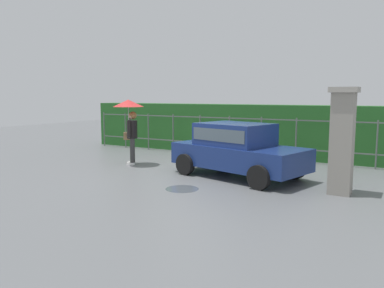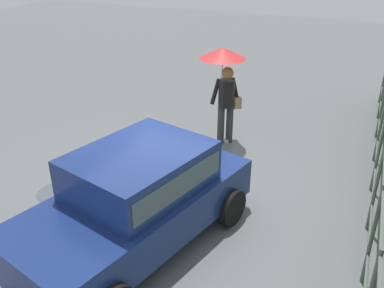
# 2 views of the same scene
# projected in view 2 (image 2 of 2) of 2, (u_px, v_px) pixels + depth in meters

# --- Properties ---
(ground_plane) EXTENTS (40.00, 40.00, 0.00)m
(ground_plane) POSITION_uv_depth(u_px,v_px,m) (175.00, 194.00, 7.40)
(ground_plane) COLOR slate
(car) EXTENTS (3.99, 2.56, 1.48)m
(car) POSITION_uv_depth(u_px,v_px,m) (137.00, 195.00, 5.91)
(car) COLOR navy
(car) RESTS_ON ground
(pedestrian) EXTENTS (0.98, 0.98, 2.11)m
(pedestrian) POSITION_uv_depth(u_px,v_px,m) (225.00, 73.00, 8.65)
(pedestrian) COLOR #333333
(pedestrian) RESTS_ON ground
(fence_section) EXTENTS (12.32, 0.05, 1.50)m
(fence_section) POSITION_uv_depth(u_px,v_px,m) (377.00, 183.00, 6.16)
(fence_section) COLOR #59605B
(fence_section) RESTS_ON ground
(puddle_near) EXTENTS (0.80, 0.80, 0.00)m
(puddle_near) POSITION_uv_depth(u_px,v_px,m) (60.00, 193.00, 7.44)
(puddle_near) COLOR #4C545B
(puddle_near) RESTS_ON ground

